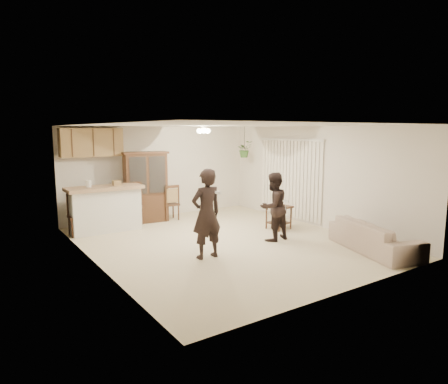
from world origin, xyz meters
TOP-DOWN VIEW (x-y plane):
  - floor at (0.00, 0.00)m, footprint 6.50×6.50m
  - ceiling at (0.00, 0.00)m, footprint 5.50×6.50m
  - wall_back at (0.00, 3.25)m, footprint 5.50×0.02m
  - wall_front at (0.00, -3.25)m, footprint 5.50×0.02m
  - wall_left at (-2.75, 0.00)m, footprint 0.02×6.50m
  - wall_right at (2.75, 0.00)m, footprint 0.02×6.50m
  - breakfast_bar at (-1.85, 2.35)m, footprint 1.60×0.55m
  - bar_top at (-1.85, 2.35)m, footprint 1.75×0.70m
  - upper_cabinets at (-1.90, 3.07)m, footprint 1.50×0.34m
  - vertical_blinds at (2.71, 0.90)m, footprint 0.06×2.30m
  - ceiling_fixture at (0.20, 1.20)m, footprint 0.36×0.36m
  - hanging_plant at (2.30, 2.40)m, footprint 0.43×0.37m
  - plant_cord at (2.30, 2.40)m, footprint 0.01×0.01m
  - sofa at (2.09, -2.22)m, footprint 1.25×2.01m
  - adult at (-0.90, -0.71)m, footprint 0.66×0.44m
  - child at (0.94, -0.48)m, footprint 0.71×0.59m
  - china_hutch at (-0.64, 2.75)m, footprint 1.21×0.57m
  - side_table at (1.73, 0.22)m, footprint 0.57×0.57m
  - chair_bar at (-2.48, 2.33)m, footprint 0.45×0.45m
  - chair_hutch_left at (-1.17, 2.42)m, footprint 0.67×0.67m
  - chair_hutch_right at (-0.02, 2.63)m, footprint 0.44×0.44m
  - controller_adult at (-0.89, -1.11)m, footprint 0.05×0.15m
  - controller_child at (0.98, -0.83)m, footprint 0.06×0.13m

SIDE VIEW (x-z plane):
  - floor at x=0.00m, z-range 0.00..0.00m
  - chair_hutch_right at x=-0.02m, z-range -0.21..0.75m
  - chair_bar at x=-2.48m, z-range -0.21..0.77m
  - side_table at x=1.73m, z-range -0.02..0.62m
  - chair_hutch_left at x=-1.17m, z-range -0.24..0.87m
  - sofa at x=2.09m, z-range 0.00..0.73m
  - breakfast_bar at x=-1.85m, z-range 0.00..1.00m
  - child at x=0.94m, z-range 0.00..1.35m
  - adult at x=-0.90m, z-range 0.00..1.80m
  - china_hutch at x=-0.64m, z-range -0.01..1.84m
  - controller_child at x=0.98m, z-range 0.90..0.94m
  - bar_top at x=-1.85m, z-range 1.01..1.09m
  - vertical_blinds at x=2.71m, z-range 0.05..2.15m
  - wall_back at x=0.00m, z-range 0.00..2.50m
  - wall_front at x=0.00m, z-range 0.00..2.50m
  - wall_left at x=-2.75m, z-range 0.00..2.50m
  - wall_right at x=2.75m, z-range 0.00..2.50m
  - controller_adult at x=-0.89m, z-range 1.28..1.33m
  - hanging_plant at x=2.30m, z-range 1.61..2.09m
  - upper_cabinets at x=-1.90m, z-range 1.75..2.45m
  - plant_cord at x=2.30m, z-range 1.85..2.50m
  - ceiling_fixture at x=0.20m, z-range 2.30..2.50m
  - ceiling at x=0.00m, z-range 2.49..2.51m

